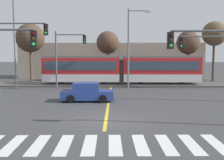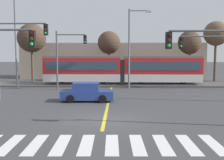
# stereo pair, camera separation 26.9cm
# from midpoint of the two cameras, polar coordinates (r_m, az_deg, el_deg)

# --- Properties ---
(ground_plane) EXTENTS (200.00, 200.00, 0.00)m
(ground_plane) POSITION_cam_midpoint_polar(r_m,az_deg,el_deg) (16.53, -1.72, -8.21)
(ground_plane) COLOR #3D3D3F
(track_bed) EXTENTS (120.00, 4.00, 0.18)m
(track_bed) POSITION_cam_midpoint_polar(r_m,az_deg,el_deg) (33.69, -0.42, -0.95)
(track_bed) COLOR #4C4742
(track_bed) RESTS_ON ground
(rail_near) EXTENTS (120.00, 0.08, 0.10)m
(rail_near) POSITION_cam_midpoint_polar(r_m,az_deg,el_deg) (32.96, -0.45, -0.86)
(rail_near) COLOR #939399
(rail_near) RESTS_ON track_bed
(rail_far) EXTENTS (120.00, 0.08, 0.10)m
(rail_far) POSITION_cam_midpoint_polar(r_m,az_deg,el_deg) (34.39, -0.39, -0.58)
(rail_far) COLOR #939399
(rail_far) RESTS_ON track_bed
(light_rail_tram) EXTENTS (18.50, 2.64, 3.43)m
(light_rail_tram) POSITION_cam_midpoint_polar(r_m,az_deg,el_deg) (33.51, 1.68, 2.37)
(light_rail_tram) COLOR silver
(light_rail_tram) RESTS_ON track_bed
(crosswalk_stripe_1) EXTENTS (0.63, 2.81, 0.01)m
(crosswalk_stripe_1) POSITION_cam_midpoint_polar(r_m,az_deg,el_deg) (13.12, -20.07, -12.25)
(crosswalk_stripe_1) COLOR silver
(crosswalk_stripe_1) RESTS_ON ground
(crosswalk_stripe_2) EXTENTS (0.63, 2.81, 0.01)m
(crosswalk_stripe_2) POSITION_cam_midpoint_polar(r_m,az_deg,el_deg) (12.80, -15.31, -12.55)
(crosswalk_stripe_2) COLOR silver
(crosswalk_stripe_2) RESTS_ON ground
(crosswalk_stripe_3) EXTENTS (0.63, 2.81, 0.01)m
(crosswalk_stripe_3) POSITION_cam_midpoint_polar(r_m,az_deg,el_deg) (12.58, -10.33, -12.78)
(crosswalk_stripe_3) COLOR silver
(crosswalk_stripe_3) RESTS_ON ground
(crosswalk_stripe_4) EXTENTS (0.63, 2.81, 0.01)m
(crosswalk_stripe_4) POSITION_cam_midpoint_polar(r_m,az_deg,el_deg) (12.44, -5.20, -12.91)
(crosswalk_stripe_4) COLOR silver
(crosswalk_stripe_4) RESTS_ON ground
(crosswalk_stripe_5) EXTENTS (0.63, 2.81, 0.01)m
(crosswalk_stripe_5) POSITION_cam_midpoint_polar(r_m,az_deg,el_deg) (12.41, -0.00, -12.94)
(crosswalk_stripe_5) COLOR silver
(crosswalk_stripe_5) RESTS_ON ground
(crosswalk_stripe_6) EXTENTS (0.63, 2.81, 0.01)m
(crosswalk_stripe_6) POSITION_cam_midpoint_polar(r_m,az_deg,el_deg) (12.47, 5.19, -12.87)
(crosswalk_stripe_6) COLOR silver
(crosswalk_stripe_6) RESTS_ON ground
(crosswalk_stripe_7) EXTENTS (0.63, 2.81, 0.01)m
(crosswalk_stripe_7) POSITION_cam_midpoint_polar(r_m,az_deg,el_deg) (12.62, 10.29, -12.71)
(crosswalk_stripe_7) COLOR silver
(crosswalk_stripe_7) RESTS_ON ground
(crosswalk_stripe_8) EXTENTS (0.63, 2.81, 0.01)m
(crosswalk_stripe_8) POSITION_cam_midpoint_polar(r_m,az_deg,el_deg) (12.87, 15.22, -12.45)
(crosswalk_stripe_8) COLOR silver
(crosswalk_stripe_8) RESTS_ON ground
(crosswalk_stripe_9) EXTENTS (0.63, 2.81, 0.01)m
(crosswalk_stripe_9) POSITION_cam_midpoint_polar(r_m,az_deg,el_deg) (13.21, 19.92, -12.12)
(crosswalk_stripe_9) COLOR silver
(crosswalk_stripe_9) RESTS_ON ground
(lane_centre_line) EXTENTS (0.20, 17.72, 0.01)m
(lane_centre_line) POSITION_cam_midpoint_polar(r_m,az_deg,el_deg) (22.96, -1.00, -4.28)
(lane_centre_line) COLOR gold
(lane_centre_line) RESTS_ON ground
(sedan_crossing) EXTENTS (4.22, 1.96, 1.52)m
(sedan_crossing) POSITION_cam_midpoint_polar(r_m,az_deg,el_deg) (22.87, -5.37, -2.58)
(sedan_crossing) COLOR #284293
(sedan_crossing) RESTS_ON ground
(traffic_light_near_right) EXTENTS (3.75, 0.38, 5.67)m
(traffic_light_near_right) POSITION_cam_midpoint_polar(r_m,az_deg,el_deg) (15.81, 19.11, 4.36)
(traffic_light_near_right) COLOR #515459
(traffic_light_near_right) RESTS_ON ground
(traffic_light_mid_right) EXTENTS (4.25, 0.38, 5.59)m
(traffic_light_mid_right) POSITION_cam_midpoint_polar(r_m,az_deg,el_deg) (23.91, 19.30, 4.87)
(traffic_light_mid_right) COLOR #515459
(traffic_light_mid_right) RESTS_ON ground
(traffic_light_far_left) EXTENTS (3.25, 0.38, 6.19)m
(traffic_light_far_left) POSITION_cam_midpoint_polar(r_m,az_deg,el_deg) (30.01, -9.58, 5.78)
(traffic_light_far_left) COLOR #515459
(traffic_light_far_left) RESTS_ON ground
(traffic_light_mid_left) EXTENTS (4.25, 0.38, 6.61)m
(traffic_light_mid_left) POSITION_cam_midpoint_polar(r_m,az_deg,el_deg) (24.23, -19.61, 6.41)
(traffic_light_mid_left) COLOR #515459
(traffic_light_mid_left) RESTS_ON ground
(street_lamp_west) EXTENTS (2.24, 0.28, 9.98)m
(street_lamp_west) POSITION_cam_midpoint_polar(r_m,az_deg,el_deg) (32.21, -19.11, 8.24)
(street_lamp_west) COLOR slate
(street_lamp_west) RESTS_ON ground
(street_lamp_centre) EXTENTS (2.44, 0.28, 8.63)m
(street_lamp_centre) POSITION_cam_midpoint_polar(r_m,az_deg,el_deg) (30.88, 3.54, 7.42)
(street_lamp_centre) COLOR slate
(street_lamp_centre) RESTS_ON ground
(bare_tree_far_west) EXTENTS (3.84, 3.84, 7.80)m
(bare_tree_far_west) POSITION_cam_midpoint_polar(r_m,az_deg,el_deg) (39.49, -16.49, 8.16)
(bare_tree_far_west) COLOR brown
(bare_tree_far_west) RESTS_ON ground
(bare_tree_west) EXTENTS (3.09, 3.09, 6.84)m
(bare_tree_west) POSITION_cam_midpoint_polar(r_m,az_deg,el_deg) (38.56, -1.07, 7.56)
(bare_tree_west) COLOR brown
(bare_tree_west) RESTS_ON ground
(bare_tree_east) EXTENTS (3.08, 3.08, 6.78)m
(bare_tree_east) POSITION_cam_midpoint_polar(r_m,az_deg,el_deg) (38.64, 15.03, 7.28)
(bare_tree_east) COLOR brown
(bare_tree_east) RESTS_ON ground
(bare_tree_far_east) EXTENTS (3.33, 3.33, 8.16)m
(bare_tree_far_east) POSITION_cam_midpoint_polar(r_m,az_deg,el_deg) (41.08, 19.90, 8.77)
(bare_tree_far_east) COLOR brown
(bare_tree_far_east) RESTS_ON ground
(building_backdrop_far) EXTENTS (27.61, 6.00, 5.36)m
(building_backdrop_far) POSITION_cam_midpoint_polar(r_m,az_deg,el_deg) (44.29, -0.32, 3.98)
(building_backdrop_far) COLOR tan
(building_backdrop_far) RESTS_ON ground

